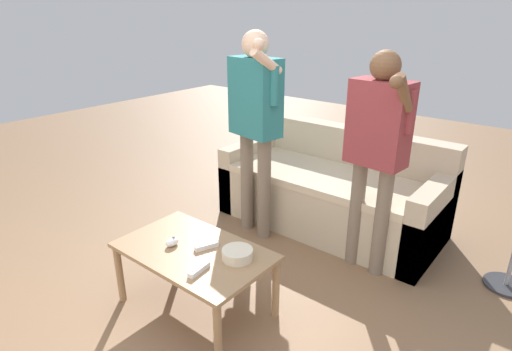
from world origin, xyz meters
TOP-DOWN VIEW (x-y plane):
  - ground_plane at (0.00, 0.00)m, footprint 12.00×12.00m
  - couch at (-0.14, 1.56)m, footprint 1.80×0.83m
  - coffee_table at (-0.23, 0.05)m, footprint 0.91×0.56m
  - snack_bowl at (0.04, 0.14)m, footprint 0.18×0.18m
  - game_remote_nunchuk at (-0.36, 0.00)m, footprint 0.06×0.09m
  - player_left at (-0.55, 1.03)m, footprint 0.47×0.38m
  - player_right at (0.38, 1.11)m, footprint 0.44×0.38m
  - game_remote_wand_near at (-0.04, -0.09)m, footprint 0.05×0.15m
  - game_remote_wand_far at (-0.18, 0.11)m, footprint 0.09×0.15m

SIDE VIEW (x-z plane):
  - ground_plane at x=0.00m, z-range 0.00..0.00m
  - couch at x=-0.14m, z-range -0.10..0.69m
  - coffee_table at x=-0.23m, z-range 0.16..0.57m
  - game_remote_wand_near at x=-0.04m, z-range 0.42..0.45m
  - game_remote_wand_far at x=-0.18m, z-range 0.42..0.45m
  - game_remote_nunchuk at x=-0.36m, z-range 0.41..0.47m
  - snack_bowl at x=0.04m, z-range 0.42..0.48m
  - player_right at x=0.38m, z-range 0.19..1.71m
  - player_left at x=-0.55m, z-range 0.21..1.81m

